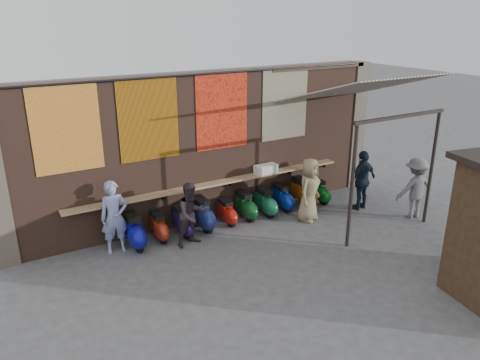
{
  "coord_description": "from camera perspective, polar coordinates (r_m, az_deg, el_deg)",
  "views": [
    {
      "loc": [
        -5.36,
        -8.17,
        5.43
      ],
      "look_at": [
        0.1,
        1.2,
        1.53
      ],
      "focal_mm": 35.0,
      "sensor_mm": 36.0,
      "label": 1
    }
  ],
  "objects": [
    {
      "name": "ground",
      "position": [
        11.18,
        2.7,
        -9.29
      ],
      "size": [
        70.0,
        70.0,
        0.0
      ],
      "primitive_type": "plane",
      "color": "#474749",
      "rests_on": "ground"
    },
    {
      "name": "brick_wall",
      "position": [
        12.59,
        -3.82,
        3.95
      ],
      "size": [
        10.0,
        0.4,
        4.0
      ],
      "primitive_type": "cube",
      "color": "brown",
      "rests_on": "ground"
    },
    {
      "name": "pier_right",
      "position": [
        15.54,
        13.7,
        6.48
      ],
      "size": [
        0.5,
        0.5,
        4.0
      ],
      "primitive_type": "cube",
      "color": "#4C4238",
      "rests_on": "ground"
    },
    {
      "name": "eating_counter",
      "position": [
        12.56,
        -2.98,
        -0.4
      ],
      "size": [
        8.0,
        0.32,
        0.05
      ],
      "primitive_type": "cube",
      "color": "#9E7A51",
      "rests_on": "brick_wall"
    },
    {
      "name": "shelf_box",
      "position": [
        13.24,
        3.16,
        1.36
      ],
      "size": [
        0.65,
        0.29,
        0.25
      ],
      "primitive_type": "cube",
      "color": "white",
      "rests_on": "eating_counter"
    },
    {
      "name": "tapestry_redgold",
      "position": [
        11.06,
        -20.41,
        5.87
      ],
      "size": [
        1.5,
        0.02,
        2.0
      ],
      "primitive_type": "cube",
      "color": "#A02317",
      "rests_on": "brick_wall"
    },
    {
      "name": "tapestry_sun",
      "position": [
        11.52,
        -11.08,
        7.26
      ],
      "size": [
        1.5,
        0.02,
        2.0
      ],
      "primitive_type": "cube",
      "color": "orange",
      "rests_on": "brick_wall"
    },
    {
      "name": "tapestry_orange",
      "position": [
        12.3,
        -2.2,
        8.39
      ],
      "size": [
        1.5,
        0.02,
        2.0
      ],
      "primitive_type": "cube",
      "color": "red",
      "rests_on": "brick_wall"
    },
    {
      "name": "tapestry_multi",
      "position": [
        13.34,
        5.49,
        9.21
      ],
      "size": [
        1.5,
        0.02,
        2.0
      ],
      "primitive_type": "cube",
      "color": "teal",
      "rests_on": "brick_wall"
    },
    {
      "name": "hang_rail",
      "position": [
        12.0,
        -3.54,
        12.83
      ],
      "size": [
        9.5,
        0.06,
        0.06
      ],
      "primitive_type": "cylinder",
      "rotation": [
        0.0,
        1.57,
        0.0
      ],
      "color": "black",
      "rests_on": "brick_wall"
    },
    {
      "name": "scooter_stool_0",
      "position": [
        11.67,
        -12.79,
        -6.16
      ],
      "size": [
        0.4,
        0.88,
        0.84
      ],
      "primitive_type": null,
      "color": "#0D1189",
      "rests_on": "ground"
    },
    {
      "name": "scooter_stool_1",
      "position": [
        11.95,
        -9.87,
        -5.67
      ],
      "size": [
        0.33,
        0.74,
        0.7
      ],
      "primitive_type": null,
      "color": "maroon",
      "rests_on": "ground"
    },
    {
      "name": "scooter_stool_2",
      "position": [
        12.09,
        -7.03,
        -5.08
      ],
      "size": [
        0.35,
        0.79,
        0.75
      ],
      "primitive_type": null,
      "color": "#211654",
      "rests_on": "ground"
    },
    {
      "name": "scooter_stool_3",
      "position": [
        12.34,
        -4.64,
        -4.19
      ],
      "size": [
        0.4,
        0.9,
        0.85
      ],
      "primitive_type": null,
      "color": "navy",
      "rests_on": "ground"
    },
    {
      "name": "scooter_stool_4",
      "position": [
        12.64,
        -1.62,
        -3.98
      ],
      "size": [
        0.32,
        0.71,
        0.67
      ],
      "primitive_type": null,
      "color": "#B3170D",
      "rests_on": "ground"
    },
    {
      "name": "scooter_stool_5",
      "position": [
        12.93,
        0.65,
        -3.19
      ],
      "size": [
        0.36,
        0.8,
        0.76
      ],
      "primitive_type": null,
      "color": "#0E461F",
      "rests_on": "ground"
    },
    {
      "name": "scooter_stool_6",
      "position": [
        13.19,
        3.06,
        -2.72
      ],
      "size": [
        0.36,
        0.81,
        0.77
      ],
      "primitive_type": null,
      "color": "#175D3E",
      "rests_on": "ground"
    },
    {
      "name": "scooter_stool_7",
      "position": [
        13.57,
        5.17,
        -2.18
      ],
      "size": [
        0.35,
        0.78,
        0.74
      ],
      "primitive_type": null,
      "color": "navy",
      "rests_on": "ground"
    },
    {
      "name": "scooter_stool_8",
      "position": [
        13.88,
        7.62,
        -1.54
      ],
      "size": [
        0.4,
        0.89,
        0.84
      ],
      "primitive_type": null,
      "color": "#96450D",
      "rests_on": "ground"
    },
    {
      "name": "scooter_stool_9",
      "position": [
        14.25,
        9.59,
        -1.37
      ],
      "size": [
        0.33,
        0.74,
        0.7
      ],
      "primitive_type": null,
      "color": "#0C591C",
      "rests_on": "ground"
    },
    {
      "name": "diner_left",
      "position": [
        11.41,
        -15.07,
        -4.38
      ],
      "size": [
        0.69,
        0.5,
        1.77
      ],
      "primitive_type": "imported",
      "rotation": [
        0.0,
        0.0,
        -0.12
      ],
      "color": "#808BBA",
      "rests_on": "ground"
    },
    {
      "name": "diner_right",
      "position": [
        11.43,
        -5.92,
        -4.18
      ],
      "size": [
        0.87,
        0.73,
        1.61
      ],
      "primitive_type": "imported",
      "rotation": [
        0.0,
        0.0,
        0.17
      ],
      "color": "#33272F",
      "rests_on": "ground"
    },
    {
      "name": "shopper_navy",
      "position": [
        13.88,
        14.69,
        -0.02
      ],
      "size": [
        1.08,
        0.56,
        1.76
      ],
      "primitive_type": "imported",
      "rotation": [
        0.0,
        0.0,
        3.27
      ],
      "color": "black",
      "rests_on": "ground"
    },
    {
      "name": "shopper_grey",
      "position": [
        13.74,
        20.58,
        -0.92
      ],
      "size": [
        1.22,
        0.85,
        1.73
      ],
      "primitive_type": "imported",
      "rotation": [
        0.0,
        0.0,
        2.94
      ],
      "color": "slate",
      "rests_on": "ground"
    },
    {
      "name": "shopper_tan",
      "position": [
        12.82,
        8.41,
        -1.18
      ],
      "size": [
        1.03,
        0.91,
        1.77
      ],
      "primitive_type": "imported",
      "rotation": [
        0.0,
        0.0,
        0.49
      ],
      "color": "#877856",
      "rests_on": "ground"
    },
    {
      "name": "awning_canvas",
      "position": [
        12.82,
        14.22,
        10.77
      ],
      "size": [
        3.2,
        3.28,
        0.97
      ],
      "primitive_type": "cube",
      "rotation": [
        -0.28,
        0.0,
        0.0
      ],
      "color": "beige",
      "rests_on": "brick_wall"
    },
    {
      "name": "awning_ledger",
      "position": [
        13.94,
        9.74,
        13.43
      ],
      "size": [
        3.3,
        0.08,
        0.12
      ],
      "primitive_type": "cube",
      "color": "#33261C",
      "rests_on": "brick_wall"
    },
    {
      "name": "awning_header",
      "position": [
        11.89,
        19.05,
        7.32
      ],
      "size": [
        3.0,
        0.08,
        0.08
      ],
      "primitive_type": "cube",
      "color": "black",
      "rests_on": "awning_post_left"
    },
    {
      "name": "awning_post_left",
      "position": [
        11.31,
        13.48,
        -0.83
      ],
      "size": [
        0.09,
        0.09,
        3.1
      ],
      "primitive_type": "cylinder",
      "color": "black",
      "rests_on": "ground"
    },
    {
      "name": "awning_post_right",
      "position": [
        13.32,
        22.31,
        1.35
      ],
      "size": [
        0.09,
        0.09,
        3.1
      ],
      "primitive_type": "cylinder",
      "color": "black",
      "rests_on": "ground"
    }
  ]
}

